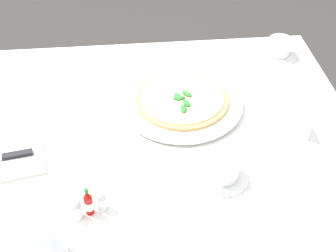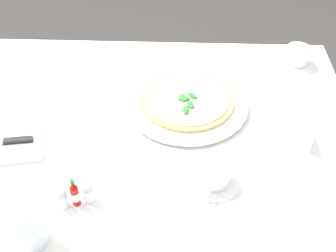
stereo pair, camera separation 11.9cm
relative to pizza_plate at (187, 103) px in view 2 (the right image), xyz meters
name	(u,v)px [view 2 (the right image)]	position (x,y,z in m)	size (l,w,h in m)	color
dining_table	(148,192)	(0.10, 0.22, -0.14)	(1.16, 1.16, 0.74)	white
pizza_plate	(187,103)	(0.00, 0.00, 0.00)	(0.36, 0.36, 0.02)	white
pizza	(187,100)	(0.00, 0.00, 0.01)	(0.27, 0.27, 0.02)	#DBAD60
coffee_cup_near_left	(297,57)	(-0.36, -0.24, 0.02)	(0.13, 0.13, 0.06)	white
coffee_cup_near_right	(214,175)	(-0.07, 0.29, 0.02)	(0.13, 0.13, 0.06)	white
water_glass_back_corner	(28,228)	(0.33, 0.47, 0.04)	(0.07, 0.07, 0.11)	white
napkin_folded	(1,146)	(0.49, 0.20, 0.00)	(0.24, 0.17, 0.02)	white
hot_sauce_bottle	(75,194)	(0.25, 0.37, 0.02)	(0.02, 0.02, 0.08)	#B7140F
salt_shaker	(62,199)	(0.28, 0.38, 0.01)	(0.03, 0.03, 0.06)	white
pepper_shaker	(88,193)	(0.23, 0.36, 0.01)	(0.03, 0.03, 0.06)	white
menu_card	(308,134)	(-0.32, 0.14, 0.02)	(0.01, 0.09, 0.06)	white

